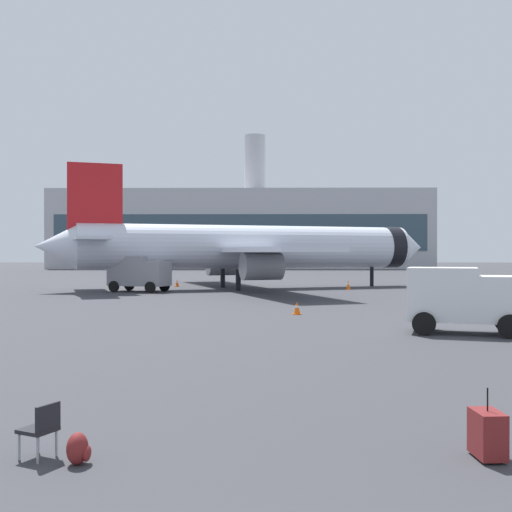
{
  "coord_description": "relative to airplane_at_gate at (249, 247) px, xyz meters",
  "views": [
    {
      "loc": [
        0.02,
        -3.89,
        3.18
      ],
      "look_at": [
        -0.42,
        30.92,
        3.0
      ],
      "focal_mm": 43.94,
      "sensor_mm": 36.0,
      "label": 1
    }
  ],
  "objects": [
    {
      "name": "safety_cone_far",
      "position": [
        8.56,
        -1.44,
        -3.25
      ],
      "size": [
        0.44,
        0.44,
        0.82
      ],
      "color": "#F2590C",
      "rests_on": "ground"
    },
    {
      "name": "airplane_at_gate",
      "position": [
        0.0,
        0.0,
        0.0
      ],
      "size": [
        34.73,
        31.76,
        10.5
      ],
      "color": "silver",
      "rests_on": "ground"
    },
    {
      "name": "gate_chair",
      "position": [
        -2.15,
        -45.76,
        -3.16
      ],
      "size": [
        0.64,
        0.64,
        0.86
      ],
      "color": "black",
      "rests_on": "ground"
    },
    {
      "name": "cargo_van",
      "position": [
        9.16,
        -30.66,
        -2.21
      ],
      "size": [
        4.79,
        3.37,
        2.6
      ],
      "color": "white",
      "rests_on": "ground"
    },
    {
      "name": "safety_cone_near",
      "position": [
        -6.86,
        3.2,
        -3.33
      ],
      "size": [
        0.44,
        0.44,
        0.67
      ],
      "color": "#F2590C",
      "rests_on": "ground"
    },
    {
      "name": "safety_cone_mid",
      "position": [
        2.99,
        -23.09,
        -3.32
      ],
      "size": [
        0.44,
        0.44,
        0.69
      ],
      "color": "#F2590C",
      "rests_on": "ground"
    },
    {
      "name": "rolling_suitcase",
      "position": [
        4.74,
        -45.67,
        -3.27
      ],
      "size": [
        0.44,
        0.66,
        1.1
      ],
      "color": "maroon",
      "rests_on": "ground"
    },
    {
      "name": "traveller_backpack",
      "position": [
        -1.5,
        -46.0,
        -3.42
      ],
      "size": [
        0.36,
        0.4,
        0.48
      ],
      "color": "maroon",
      "rests_on": "ground"
    },
    {
      "name": "service_truck",
      "position": [
        -8.94,
        -4.44,
        -2.05
      ],
      "size": [
        5.26,
        3.83,
        2.9
      ],
      "color": "gray",
      "rests_on": "ground"
    },
    {
      "name": "terminal_building",
      "position": [
        -3.34,
        75.69,
        4.36
      ],
      "size": [
        76.18,
        20.14,
        27.76
      ],
      "color": "#B2B2B7",
      "rests_on": "ground"
    }
  ]
}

